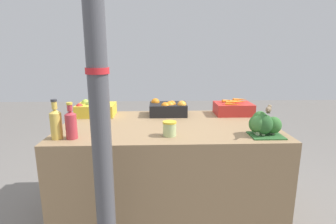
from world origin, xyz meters
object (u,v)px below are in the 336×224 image
pickle_jar (169,129)px  sparrow_bird (269,109)px  support_pole (99,94)px  orange_crate (168,108)px  carrot_crate (233,108)px  juice_bottle_golden (56,123)px  broccoli_pile (263,124)px  apple_crate (96,109)px  juice_bottle_ruby (71,124)px

pickle_jar → sparrow_bird: 0.68m
pickle_jar → sparrow_bird: sparrow_bird is taller
support_pole → sparrow_bird: (1.03, 0.41, -0.18)m
orange_crate → carrot_crate: bearing=0.6°
juice_bottle_golden → broccoli_pile: bearing=0.9°
apple_crate → juice_bottle_golden: juice_bottle_golden is taller
pickle_jar → sparrow_bird: size_ratio=0.85×
carrot_crate → juice_bottle_golden: size_ratio=1.25×
juice_bottle_golden → pickle_jar: size_ratio=2.60×
juice_bottle_ruby → pickle_jar: 0.65m
support_pole → juice_bottle_golden: bearing=132.6°
support_pole → broccoli_pile: 1.14m
apple_crate → orange_crate: 0.66m
support_pole → juice_bottle_ruby: bearing=124.5°
orange_crate → sparrow_bird: 0.92m
sparrow_bird → juice_bottle_golden: bearing=121.2°
support_pole → orange_crate: size_ratio=6.78×
carrot_crate → juice_bottle_golden: (-1.37, -0.64, 0.05)m
juice_bottle_ruby → sparrow_bird: (1.32, -0.01, 0.09)m
support_pole → orange_crate: support_pole is taller
broccoli_pile → juice_bottle_ruby: bearing=-179.1°
orange_crate → sparrow_bird: (0.65, -0.65, 0.13)m
broccoli_pile → sparrow_bird: (0.02, -0.03, 0.11)m
carrot_crate → pickle_jar: carrot_crate is taller
carrot_crate → pickle_jar: size_ratio=3.23×
pickle_jar → carrot_crate: bearing=44.4°
carrot_crate → sparrow_bird: size_ratio=2.74×
carrot_crate → juice_bottle_golden: bearing=-155.0°
juice_bottle_ruby → pickle_jar: size_ratio=2.39×
support_pole → sparrow_bird: 1.12m
orange_crate → carrot_crate: (0.60, 0.01, -0.01)m
orange_crate → pickle_jar: size_ratio=3.23×
orange_crate → sparrow_bird: size_ratio=2.74×
sparrow_bird → broccoli_pile: bearing=59.6°
support_pole → sparrow_bird: size_ratio=18.55×
apple_crate → sparrow_bird: (1.31, -0.65, 0.13)m
carrot_crate → juice_bottle_ruby: juice_bottle_ruby is taller
apple_crate → carrot_crate: 1.26m
orange_crate → broccoli_pile: 0.88m
apple_crate → pickle_jar: bearing=-43.4°
carrot_crate → pickle_jar: (-0.62, -0.61, -0.01)m
juice_bottle_ruby → juice_bottle_golden: bearing=180.0°
broccoli_pile → juice_bottle_golden: bearing=-179.1°
sparrow_bird → orange_crate: bearing=76.8°
carrot_crate → broccoli_pile: bearing=-87.4°
carrot_crate → pickle_jar: bearing=-135.6°
broccoli_pile → juice_bottle_golden: size_ratio=0.83×
support_pole → juice_bottle_golden: (-0.39, 0.42, -0.26)m
apple_crate → broccoli_pile: bearing=-25.6°
support_pole → orange_crate: (0.38, 1.06, -0.31)m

